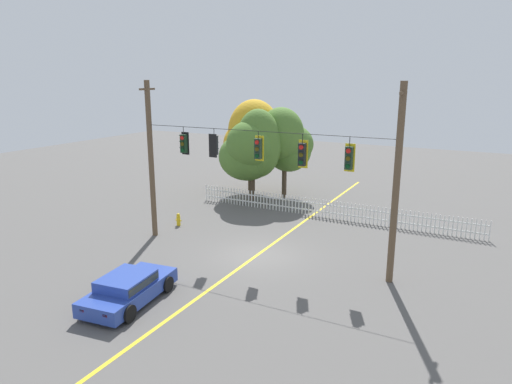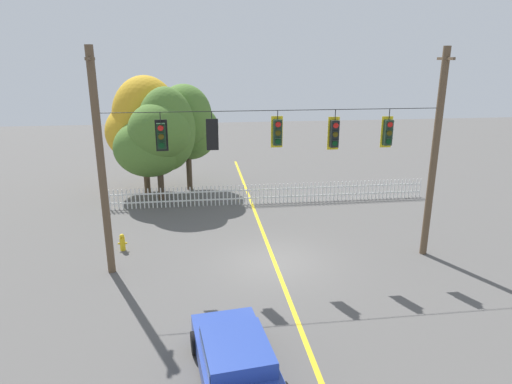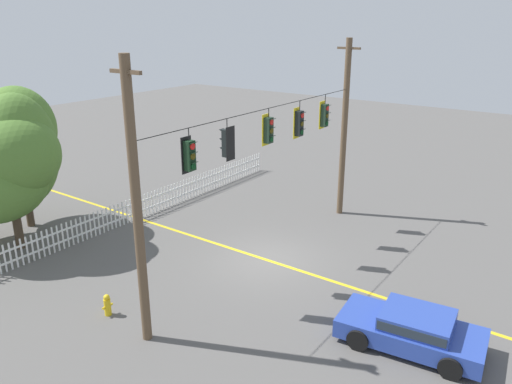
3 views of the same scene
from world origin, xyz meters
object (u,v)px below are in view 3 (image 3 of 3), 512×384
(traffic_signal_northbound_secondary, at_px, (189,155))
(fire_hydrant, at_px, (107,305))
(traffic_signal_eastbound_side, at_px, (299,123))
(autumn_oak_far_east, at_px, (16,142))
(parked_car, at_px, (412,329))
(autumn_maple_mid, at_px, (10,164))
(traffic_signal_northbound_primary, at_px, (324,115))
(traffic_signal_southbound_primary, at_px, (268,130))
(traffic_signal_westbound_side, at_px, (228,143))

(traffic_signal_northbound_secondary, xyz_separation_m, fire_hydrant, (-2.04, 1.94, -4.79))
(traffic_signal_eastbound_side, relative_size, autumn_oak_far_east, 0.24)
(traffic_signal_eastbound_side, relative_size, fire_hydrant, 2.06)
(parked_car, relative_size, fire_hydrant, 5.75)
(traffic_signal_northbound_secondary, xyz_separation_m, autumn_maple_mid, (-0.88, 8.75, -1.51))
(traffic_signal_northbound_primary, bearing_deg, traffic_signal_northbound_secondary, -180.00)
(traffic_signal_eastbound_side, distance_m, autumn_oak_far_east, 12.36)
(parked_car, bearing_deg, traffic_signal_southbound_primary, 71.76)
(autumn_oak_far_east, xyz_separation_m, parked_car, (1.37, -17.45, -3.33))
(autumn_oak_far_east, bearing_deg, traffic_signal_southbound_primary, -72.13)
(traffic_signal_eastbound_side, relative_size, autumn_maple_mid, 0.24)
(traffic_signal_northbound_secondary, distance_m, traffic_signal_southbound_primary, 4.17)
(traffic_signal_northbound_secondary, relative_size, autumn_maple_mid, 0.22)
(traffic_signal_westbound_side, bearing_deg, traffic_signal_eastbound_side, 0.24)
(traffic_signal_eastbound_side, height_order, autumn_oak_far_east, autumn_oak_far_east)
(traffic_signal_westbound_side, relative_size, traffic_signal_eastbound_side, 0.90)
(traffic_signal_northbound_primary, xyz_separation_m, autumn_oak_far_east, (-7.76, 10.92, -1.17))
(traffic_signal_eastbound_side, relative_size, parked_car, 0.36)
(traffic_signal_eastbound_side, height_order, autumn_maple_mid, autumn_maple_mid)
(traffic_signal_westbound_side, bearing_deg, traffic_signal_northbound_primary, 0.16)
(autumn_oak_far_east, bearing_deg, traffic_signal_westbound_side, -84.03)
(traffic_signal_northbound_secondary, xyz_separation_m, traffic_signal_southbound_primary, (4.17, 0.00, 0.04))
(autumn_oak_far_east, bearing_deg, parked_car, -85.52)
(autumn_maple_mid, bearing_deg, traffic_signal_westbound_side, -73.09)
(traffic_signal_northbound_secondary, bearing_deg, fire_hydrant, 136.53)
(autumn_maple_mid, distance_m, autumn_oak_far_east, 2.66)
(autumn_oak_far_east, distance_m, fire_hydrant, 10.03)
(autumn_maple_mid, height_order, autumn_oak_far_east, autumn_oak_far_east)
(autumn_oak_far_east, xyz_separation_m, fire_hydrant, (-2.69, -8.98, -3.58))
(traffic_signal_westbound_side, xyz_separation_m, fire_hydrant, (-3.84, 1.96, -4.83))
(traffic_signal_westbound_side, bearing_deg, autumn_maple_mid, 106.91)
(traffic_signal_southbound_primary, xyz_separation_m, autumn_maple_mid, (-5.04, 8.75, -1.55))
(autumn_maple_mid, height_order, parked_car, autumn_maple_mid)
(traffic_signal_northbound_primary, height_order, autumn_oak_far_east, autumn_oak_far_east)
(traffic_signal_eastbound_side, distance_m, fire_hydrant, 9.80)
(traffic_signal_southbound_primary, relative_size, traffic_signal_eastbound_side, 0.91)
(autumn_maple_mid, xyz_separation_m, parked_car, (2.89, -15.29, -3.04))
(traffic_signal_westbound_side, xyz_separation_m, autumn_oak_far_east, (-1.14, 10.94, -1.25))
(traffic_signal_eastbound_side, bearing_deg, autumn_maple_mid, 129.42)
(traffic_signal_southbound_primary, height_order, autumn_oak_far_east, autumn_oak_far_east)
(autumn_maple_mid, bearing_deg, autumn_oak_far_east, 54.85)
(parked_car, bearing_deg, autumn_oak_far_east, 94.48)
(autumn_maple_mid, bearing_deg, traffic_signal_northbound_primary, -43.32)
(traffic_signal_southbound_primary, bearing_deg, autumn_oak_far_east, 107.87)
(fire_hydrant, bearing_deg, parked_car, -64.40)
(traffic_signal_westbound_side, xyz_separation_m, parked_car, (0.22, -6.51, -4.58))
(traffic_signal_southbound_primary, distance_m, parked_car, 8.27)
(traffic_signal_westbound_side, height_order, traffic_signal_northbound_primary, same)
(traffic_signal_southbound_primary, xyz_separation_m, fire_hydrant, (-6.21, 1.94, -4.83))
(traffic_signal_eastbound_side, bearing_deg, traffic_signal_northbound_primary, -0.01)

